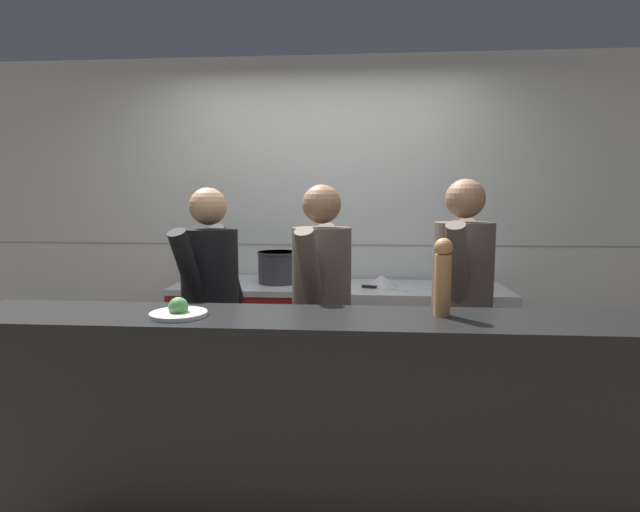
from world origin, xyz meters
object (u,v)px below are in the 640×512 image
object	(u,v)px
pepper_mill	(443,275)
plated_dish_main	(179,311)
chef_sous	(322,313)
chef_head_cook	(211,311)
stock_pot	(210,264)
chef_line	(462,309)
chefs_knife	(380,288)
sauce_pot	(279,266)
mixing_bowl_steel	(382,281)
oven_range	(249,342)

from	to	relation	value
pepper_mill	plated_dish_main	bearing A→B (deg)	-174.77
chef_sous	chef_head_cook	bearing A→B (deg)	-170.61
stock_pot	chef_sous	world-z (taller)	chef_sous
chef_head_cook	chef_line	distance (m)	1.41
chefs_knife	chef_head_cook	size ratio (longest dim) A/B	0.20
sauce_pot	pepper_mill	world-z (taller)	pepper_mill
plated_dish_main	chef_sous	distance (m)	0.90
chef_sous	chefs_knife	bearing A→B (deg)	77.76
chef_line	sauce_pot	bearing A→B (deg)	165.84
pepper_mill	chef_line	distance (m)	0.77
mixing_bowl_steel	chefs_knife	xyz separation A→B (m)	(-0.01, -0.11, -0.04)
mixing_bowl_steel	plated_dish_main	xyz separation A→B (m)	(-0.92, -1.57, 0.12)
sauce_pot	chef_sous	xyz separation A→B (m)	(0.38, -0.85, -0.14)
mixing_bowl_steel	stock_pot	bearing A→B (deg)	178.03
plated_dish_main	chef_head_cook	bearing A→B (deg)	96.71
chef_head_cook	sauce_pot	bearing A→B (deg)	87.48
chef_line	oven_range	bearing A→B (deg)	170.13
chefs_knife	stock_pot	bearing A→B (deg)	173.23
pepper_mill	chef_sous	world-z (taller)	chef_sous
plated_dish_main	chef_line	xyz separation A→B (m)	(1.33, 0.78, -0.14)
mixing_bowl_steel	plated_dish_main	distance (m)	1.82
mixing_bowl_steel	chef_head_cook	size ratio (longest dim) A/B	0.15
mixing_bowl_steel	plated_dish_main	world-z (taller)	plated_dish_main
pepper_mill	sauce_pot	bearing A→B (deg)	122.78
mixing_bowl_steel	chef_line	distance (m)	0.89
oven_range	chef_sous	world-z (taller)	chef_sous
chef_sous	chef_line	size ratio (longest dim) A/B	0.98
sauce_pot	chef_head_cook	distance (m)	0.87
oven_range	chef_sous	distance (m)	1.14
chef_sous	sauce_pot	bearing A→B (deg)	126.19
stock_pot	plated_dish_main	size ratio (longest dim) A/B	1.31
mixing_bowl_steel	chef_head_cook	bearing A→B (deg)	-140.00
sauce_pot	chefs_knife	world-z (taller)	sauce_pot
oven_range	pepper_mill	distance (m)	2.01
chef_line	chef_head_cook	bearing A→B (deg)	-158.36
plated_dish_main	chef_line	bearing A→B (deg)	30.43
chefs_knife	pepper_mill	size ratio (longest dim) A/B	0.98
stock_pot	chef_sous	distance (m)	1.30
pepper_mill	chef_line	size ratio (longest dim) A/B	0.20
oven_range	chef_sous	xyz separation A→B (m)	(0.61, -0.87, 0.43)
chef_head_cook	pepper_mill	bearing A→B (deg)	-12.64
mixing_bowl_steel	chefs_knife	distance (m)	0.11
oven_range	chefs_knife	distance (m)	1.06
pepper_mill	chef_sous	xyz separation A→B (m)	(-0.55, 0.59, -0.31)
mixing_bowl_steel	chef_line	xyz separation A→B (m)	(0.41, -0.79, -0.03)
mixing_bowl_steel	oven_range	bearing A→B (deg)	-179.44
chef_head_cook	chef_sous	xyz separation A→B (m)	(0.64, -0.03, 0.01)
pepper_mill	mixing_bowl_steel	bearing A→B (deg)	97.25
plated_dish_main	chef_head_cook	size ratio (longest dim) A/B	0.15
plated_dish_main	mixing_bowl_steel	bearing A→B (deg)	59.65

